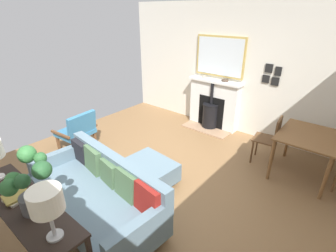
% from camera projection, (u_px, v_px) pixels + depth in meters
% --- Properties ---
extents(ground_plane, '(5.30, 5.48, 0.01)m').
position_uv_depth(ground_plane, '(151.00, 179.00, 4.10)').
color(ground_plane, olive).
extents(wall_left, '(0.12, 5.48, 2.73)m').
position_uv_depth(wall_left, '(233.00, 70.00, 5.37)').
color(wall_left, silver).
rests_on(wall_left, ground).
extents(fireplace, '(0.62, 1.25, 1.13)m').
position_uv_depth(fireplace, '(213.00, 107.00, 5.75)').
color(fireplace, '#9E7A5B').
rests_on(fireplace, ground).
extents(mirror_over_mantel, '(0.04, 1.15, 0.86)m').
position_uv_depth(mirror_over_mantel, '(220.00, 57.00, 5.37)').
color(mirror_over_mantel, tan).
extents(mantel_bowl_near, '(0.12, 0.12, 0.04)m').
position_uv_depth(mantel_bowl_near, '(204.00, 77.00, 5.68)').
color(mantel_bowl_near, '#9E9384').
rests_on(mantel_bowl_near, fireplace).
extents(mantel_bowl_far, '(0.15, 0.15, 0.04)m').
position_uv_depth(mantel_bowl_far, '(225.00, 80.00, 5.38)').
color(mantel_bowl_far, '#47382D').
rests_on(mantel_bowl_far, fireplace).
extents(sofa, '(1.07, 2.11, 0.78)m').
position_uv_depth(sofa, '(98.00, 193.00, 3.26)').
color(sofa, '#B2B2B7').
rests_on(sofa, ground).
extents(ottoman, '(0.60, 0.83, 0.38)m').
position_uv_depth(ottoman, '(152.00, 169.00, 3.93)').
color(ottoman, '#B2B2B7').
rests_on(ottoman, ground).
extents(armchair_accent, '(0.73, 0.65, 0.80)m').
position_uv_depth(armchair_accent, '(78.00, 130.00, 4.78)').
color(armchair_accent, brown).
rests_on(armchair_accent, ground).
extents(console_table, '(0.42, 1.72, 0.77)m').
position_uv_depth(console_table, '(25.00, 209.00, 2.52)').
color(console_table, black).
rests_on(console_table, ground).
extents(table_lamp_far_end, '(0.27, 0.27, 0.50)m').
position_uv_depth(table_lamp_far_end, '(46.00, 202.00, 1.96)').
color(table_lamp_far_end, '#B2B2B7').
rests_on(table_lamp_far_end, console_table).
extents(potted_plant, '(0.43, 0.46, 0.63)m').
position_uv_depth(potted_plant, '(27.00, 181.00, 2.25)').
color(potted_plant, '#4C4C51').
rests_on(potted_plant, console_table).
extents(book_stack, '(0.26, 0.22, 0.05)m').
position_uv_depth(book_stack, '(17.00, 197.00, 2.53)').
color(book_stack, beige).
rests_on(book_stack, console_table).
extents(dining_table, '(1.02, 0.86, 0.76)m').
position_uv_depth(dining_table, '(309.00, 140.00, 3.92)').
color(dining_table, brown).
rests_on(dining_table, ground).
extents(dining_chair_near_fireplace, '(0.44, 0.44, 0.89)m').
position_uv_depth(dining_chair_near_fireplace, '(271.00, 137.00, 4.31)').
color(dining_chair_near_fireplace, brown).
rests_on(dining_chair_near_fireplace, ground).
extents(photo_gallery_row, '(0.02, 0.33, 0.40)m').
position_uv_depth(photo_gallery_row, '(272.00, 75.00, 4.81)').
color(photo_gallery_row, black).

